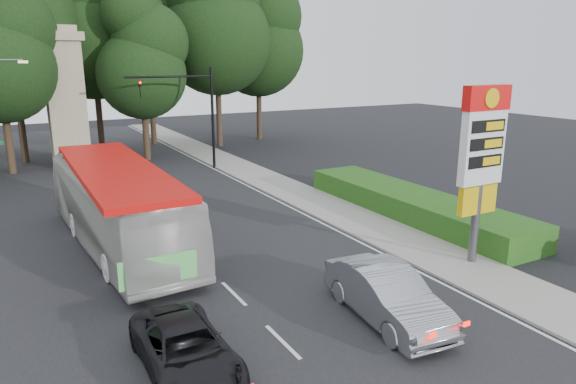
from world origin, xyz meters
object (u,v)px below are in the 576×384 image
gas_station_pylon (482,151)px  sedan_silver (387,295)px  suv_charcoal (186,350)px  transit_bus (118,207)px  monument (65,97)px  traffic_signal_mast (194,104)px

gas_station_pylon → sedan_silver: bearing=-162.3°
suv_charcoal → transit_bus: bearing=88.4°
monument → transit_bus: bearing=-91.2°
gas_station_pylon → traffic_signal_mast: 22.29m
transit_bus → suv_charcoal: bearing=-96.2°
monument → sedan_silver: size_ratio=2.01×
monument → transit_bus: 19.78m
traffic_signal_mast → monument: monument is taller
sedan_silver → suv_charcoal: size_ratio=1.11×
traffic_signal_mast → suv_charcoal: size_ratio=1.60×
traffic_signal_mast → suv_charcoal: bearing=-109.8°
monument → traffic_signal_mast: bearing=-38.0°
traffic_signal_mast → monument: bearing=142.0°
monument → gas_station_pylon: bearing=-68.2°
monument → suv_charcoal: monument is taller
transit_bus → sedan_silver: (5.82, -10.35, -0.93)m
traffic_signal_mast → transit_bus: (-8.08, -13.49, -2.92)m
gas_station_pylon → transit_bus: size_ratio=0.54×
transit_bus → sedan_silver: size_ratio=2.53×
traffic_signal_mast → suv_charcoal: 25.33m
traffic_signal_mast → monument: 9.76m
monument → suv_charcoal: 29.87m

